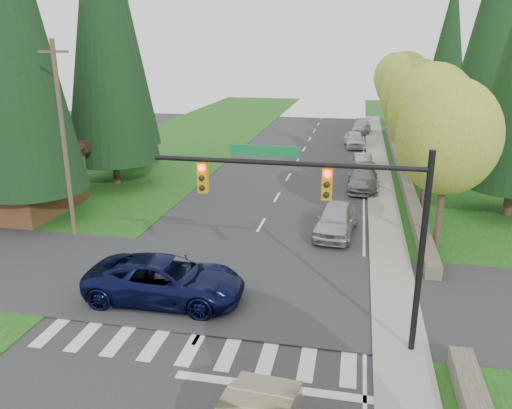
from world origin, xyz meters
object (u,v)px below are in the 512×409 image
(suv_navy, at_px, (166,280))
(parked_car_a, at_px, (336,219))
(parked_car_c, at_px, (363,162))
(parked_car_b, at_px, (363,179))
(parked_car_d, at_px, (355,139))
(parked_car_e, at_px, (362,127))

(suv_navy, bearing_deg, parked_car_a, -36.71)
(suv_navy, height_order, parked_car_c, suv_navy)
(parked_car_b, distance_m, parked_car_c, 5.78)
(parked_car_a, bearing_deg, parked_car_d, 94.62)
(parked_car_d, height_order, parked_car_e, parked_car_d)
(suv_navy, xyz_separation_m, parked_car_d, (6.84, 33.25, -0.09))
(parked_car_a, distance_m, parked_car_b, 9.37)
(suv_navy, xyz_separation_m, parked_car_c, (7.64, 23.73, -0.23))
(parked_car_d, bearing_deg, parked_car_e, 78.87)
(parked_car_b, height_order, parked_car_d, parked_car_d)
(parked_car_a, distance_m, parked_car_d, 24.57)
(parked_car_c, bearing_deg, parked_car_a, -101.29)
(parked_car_a, distance_m, parked_car_c, 15.10)
(parked_car_a, height_order, parked_car_c, parked_car_a)
(parked_car_a, relative_size, parked_car_d, 1.07)
(parked_car_a, height_order, parked_car_b, parked_car_a)
(suv_navy, height_order, parked_car_e, suv_navy)
(suv_navy, height_order, parked_car_d, suv_navy)
(parked_car_d, xyz_separation_m, parked_car_e, (0.64, 8.84, -0.07))
(suv_navy, distance_m, parked_car_c, 24.93)
(parked_car_b, bearing_deg, parked_car_e, 90.14)
(parked_car_b, bearing_deg, parked_car_d, 92.76)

